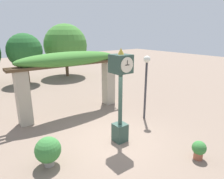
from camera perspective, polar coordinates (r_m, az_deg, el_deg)
The scene contains 7 objects.
ground_plane at distance 7.85m, azimuth 0.38°, elevation -14.37°, with size 60.00×60.00×0.00m, color #7F6B5B.
pedestal_clock at distance 7.05m, azimuth 2.43°, elevation -0.30°, with size 0.63×0.68×3.48m.
pergola at distance 9.88m, azimuth -11.89°, elevation 6.27°, with size 5.69×1.14×3.08m.
potted_plant_near_left at distance 7.26m, azimuth 23.59°, elevation -15.35°, with size 0.45×0.45×0.63m.
potted_plant_near_right at distance 6.63m, azimuth -17.81°, elevation -16.22°, with size 0.80×0.80×0.94m.
lamp_post at distance 9.11m, azimuth 9.74°, elevation 4.01°, with size 0.30×0.30×2.98m.
tree_line at distance 17.80m, azimuth -20.61°, elevation 10.97°, with size 10.17×3.92×4.68m.
Camera 1 is at (-4.08, -5.38, 4.00)m, focal length 32.00 mm.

